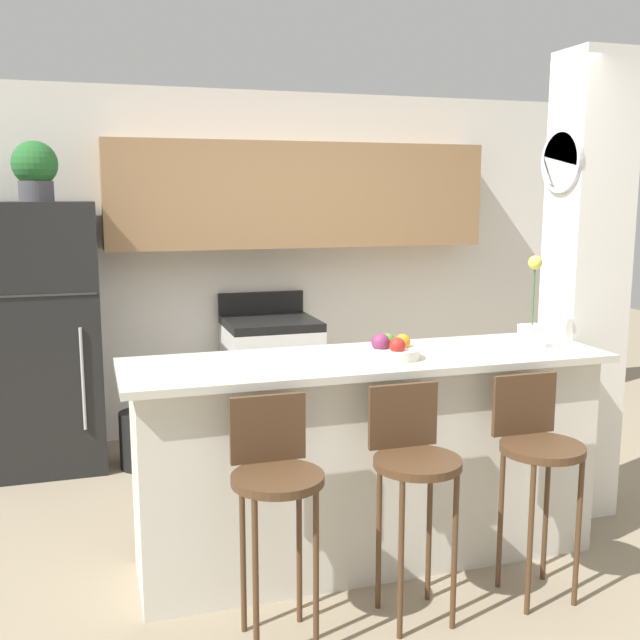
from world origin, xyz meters
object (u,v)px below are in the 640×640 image
(bar_stool_right, at_px, (537,451))
(fruit_bowl, at_px, (392,349))
(stove_range, at_px, (271,379))
(bar_stool_mid, at_px, (414,466))
(refrigerator, at_px, (45,336))
(orchid_vase, at_px, (532,320))
(trash_bin, at_px, (141,439))
(potted_plant_on_fridge, at_px, (35,169))
(bar_stool_left, at_px, (275,482))

(bar_stool_right, relative_size, fruit_bowl, 3.83)
(stove_range, bearing_deg, bar_stool_right, -75.73)
(stove_range, height_order, fruit_bowl, fruit_bowl)
(bar_stool_mid, xyz_separation_m, fruit_bowl, (0.09, 0.46, 0.40))
(refrigerator, distance_m, orchid_vase, 3.10)
(refrigerator, distance_m, fruit_bowl, 2.55)
(refrigerator, relative_size, stove_range, 1.64)
(bar_stool_mid, distance_m, bar_stool_right, 0.60)
(bar_stool_right, distance_m, trash_bin, 2.72)
(trash_bin, bearing_deg, orchid_vase, -41.93)
(bar_stool_mid, bearing_deg, refrigerator, 122.89)
(bar_stool_right, distance_m, potted_plant_on_fridge, 3.48)
(bar_stool_mid, distance_m, fruit_bowl, 0.62)
(bar_stool_mid, height_order, orchid_vase, orchid_vase)
(bar_stool_left, xyz_separation_m, trash_bin, (-0.39, 2.16, -0.48))
(potted_plant_on_fridge, xyz_separation_m, fruit_bowl, (1.65, -1.94, -0.88))
(stove_range, bearing_deg, orchid_vase, -65.40)
(bar_stool_mid, distance_m, trash_bin, 2.42)
(bar_stool_left, height_order, bar_stool_right, same)
(bar_stool_left, bearing_deg, stove_range, 76.77)
(refrigerator, bearing_deg, stove_range, 1.54)
(bar_stool_mid, height_order, fruit_bowl, fruit_bowl)
(bar_stool_right, xyz_separation_m, trash_bin, (-1.58, 2.16, -0.48))
(potted_plant_on_fridge, distance_m, trash_bin, 1.87)
(orchid_vase, distance_m, trash_bin, 2.68)
(bar_stool_left, height_order, orchid_vase, orchid_vase)
(bar_stool_left, bearing_deg, bar_stool_mid, 0.00)
(bar_stool_left, bearing_deg, orchid_vase, 18.63)
(refrigerator, height_order, potted_plant_on_fridge, potted_plant_on_fridge)
(bar_stool_right, height_order, trash_bin, bar_stool_right)
(potted_plant_on_fridge, xyz_separation_m, trash_bin, (0.57, -0.24, -1.77))
(bar_stool_left, xyz_separation_m, fruit_bowl, (0.69, 0.46, 0.40))
(refrigerator, relative_size, bar_stool_left, 1.76)
(orchid_vase, bearing_deg, bar_stool_mid, -150.36)
(potted_plant_on_fridge, relative_size, orchid_vase, 0.82)
(bar_stool_left, bearing_deg, trash_bin, 100.12)
(refrigerator, distance_m, potted_plant_on_fridge, 1.08)
(orchid_vase, relative_size, fruit_bowl, 1.79)
(trash_bin, bearing_deg, potted_plant_on_fridge, 156.82)
(refrigerator, xyz_separation_m, stove_range, (1.53, 0.04, -0.42))
(bar_stool_right, bearing_deg, fruit_bowl, 137.73)
(refrigerator, relative_size, fruit_bowl, 6.74)
(stove_range, distance_m, potted_plant_on_fridge, 2.14)
(fruit_bowl, bearing_deg, stove_range, 93.25)
(refrigerator, xyz_separation_m, bar_stool_right, (2.15, -2.41, -0.21))
(bar_stool_left, xyz_separation_m, bar_stool_mid, (0.60, 0.00, 0.00))
(potted_plant_on_fridge, relative_size, trash_bin, 1.00)
(refrigerator, xyz_separation_m, fruit_bowl, (1.65, -1.94, 0.20))
(bar_stool_left, relative_size, orchid_vase, 2.14)
(bar_stool_mid, bearing_deg, bar_stool_right, 0.00)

